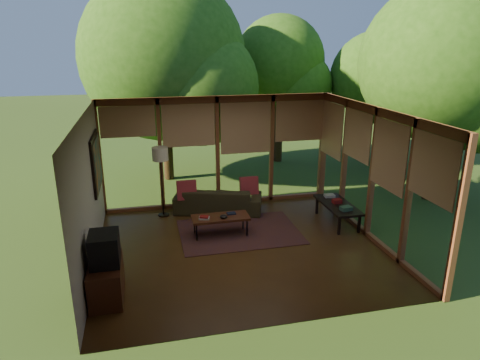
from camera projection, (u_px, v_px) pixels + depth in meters
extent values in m
plane|color=#563416|center=(241.00, 248.00, 8.51)|extent=(5.50, 5.50, 0.00)
plane|color=silver|center=(241.00, 112.00, 7.68)|extent=(5.50, 5.50, 0.00)
cube|color=beige|center=(88.00, 195.00, 7.50)|extent=(0.04, 5.00, 2.70)
cube|color=beige|center=(283.00, 240.00, 5.78)|extent=(5.50, 0.04, 2.70)
cube|color=brown|center=(218.00, 152.00, 10.41)|extent=(5.50, 0.12, 2.70)
cube|color=brown|center=(372.00, 174.00, 8.68)|extent=(0.12, 5.00, 2.70)
plane|color=#35521F|center=(385.00, 141.00, 17.64)|extent=(40.00, 40.00, 0.00)
cylinder|color=#3A2715|center=(165.00, 103.00, 12.18)|extent=(0.28, 0.28, 4.49)
sphere|color=#255112|center=(163.00, 58.00, 11.80)|extent=(4.57, 4.57, 4.57)
cylinder|color=#3A2715|center=(278.00, 98.00, 14.16)|extent=(0.28, 0.28, 4.26)
sphere|color=#255112|center=(280.00, 61.00, 13.79)|extent=(2.90, 2.90, 2.90)
cylinder|color=#3A2715|center=(434.00, 114.00, 10.49)|extent=(0.28, 0.28, 4.41)
sphere|color=#255112|center=(441.00, 63.00, 10.11)|extent=(3.83, 3.83, 3.83)
cylinder|color=#3A2715|center=(373.00, 109.00, 13.99)|extent=(0.28, 0.28, 3.59)
sphere|color=#255112|center=(376.00, 78.00, 13.68)|extent=(2.95, 2.95, 2.95)
cube|color=brown|center=(239.00, 232.00, 9.21)|extent=(2.54, 1.80, 0.01)
imported|color=#37321B|center=(218.00, 200.00, 10.25)|extent=(2.21, 1.38, 0.60)
cube|color=maroon|center=(187.00, 191.00, 9.95)|extent=(0.45, 0.24, 0.47)
cube|color=maroon|center=(249.00, 186.00, 10.27)|extent=(0.44, 0.23, 0.46)
cube|color=#B0A79F|center=(204.00, 218.00, 8.81)|extent=(0.24, 0.20, 0.03)
cube|color=maroon|center=(204.00, 217.00, 8.80)|extent=(0.21, 0.18, 0.03)
cube|color=black|center=(231.00, 213.00, 9.06)|extent=(0.19, 0.15, 0.03)
ellipsoid|color=black|center=(224.00, 216.00, 8.85)|extent=(0.16, 0.16, 0.07)
cube|color=#512516|center=(106.00, 280.00, 6.79)|extent=(0.50, 1.00, 0.60)
cube|color=black|center=(104.00, 249.00, 6.63)|extent=(0.45, 0.55, 0.50)
cube|color=#335A47|center=(346.00, 208.00, 9.17)|extent=(0.26, 0.21, 0.09)
cube|color=maroon|center=(337.00, 201.00, 9.59)|extent=(0.21, 0.16, 0.09)
cube|color=#B0A79F|center=(329.00, 196.00, 9.96)|extent=(0.24, 0.18, 0.06)
cylinder|color=black|center=(164.00, 215.00, 10.09)|extent=(0.26, 0.26, 0.03)
cylinder|color=black|center=(162.00, 184.00, 9.85)|extent=(0.03, 0.03, 1.52)
cylinder|color=beige|center=(160.00, 154.00, 9.63)|extent=(0.36, 0.36, 0.30)
cube|color=#512516|center=(220.00, 218.00, 8.95)|extent=(1.20, 0.50, 0.05)
cylinder|color=black|center=(197.00, 233.00, 8.73)|extent=(0.03, 0.03, 0.38)
cylinder|color=black|center=(247.00, 228.00, 8.96)|extent=(0.03, 0.03, 0.38)
cylinder|color=black|center=(194.00, 226.00, 9.07)|extent=(0.03, 0.03, 0.38)
cylinder|color=black|center=(243.00, 221.00, 9.29)|extent=(0.03, 0.03, 0.38)
cube|color=black|center=(338.00, 205.00, 9.56)|extent=(0.60, 1.40, 0.05)
cube|color=black|center=(339.00, 226.00, 9.03)|extent=(0.05, 0.05, 0.40)
cube|color=black|center=(359.00, 224.00, 9.13)|extent=(0.05, 0.05, 0.40)
cube|color=black|center=(317.00, 206.00, 10.14)|extent=(0.05, 0.05, 0.40)
cube|color=black|center=(335.00, 204.00, 10.24)|extent=(0.05, 0.05, 0.40)
cube|color=black|center=(96.00, 163.00, 8.75)|extent=(0.05, 1.35, 1.15)
cube|color=#165165|center=(98.00, 163.00, 8.75)|extent=(0.02, 1.20, 1.00)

